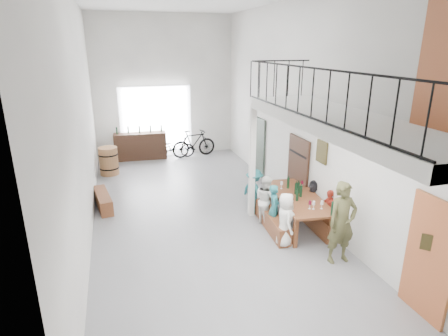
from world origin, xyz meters
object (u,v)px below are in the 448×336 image
object	(u,v)px
serving_counter	(141,146)
bicycle_near	(174,147)
host_standing	(342,223)
tasting_table	(298,199)
bench_inner	(272,221)
oak_barrel	(109,161)
side_bench	(103,200)

from	to	relation	value
serving_counter	bicycle_near	size ratio (longest dim) A/B	1.22
serving_counter	host_standing	size ratio (longest dim) A/B	1.13
tasting_table	bench_inner	bearing A→B (deg)	-170.87
oak_barrel	serving_counter	world-z (taller)	serving_counter
bench_inner	host_standing	world-z (taller)	host_standing
bench_inner	serving_counter	xyz separation A→B (m)	(-2.61, 7.01, 0.31)
tasting_table	bicycle_near	bearing A→B (deg)	113.56
side_bench	oak_barrel	world-z (taller)	oak_barrel
side_bench	bicycle_near	size ratio (longest dim) A/B	0.90
host_standing	bicycle_near	distance (m)	8.76
tasting_table	oak_barrel	xyz separation A→B (m)	(-4.52, 5.40, -0.22)
tasting_table	bicycle_near	distance (m)	7.05
oak_barrel	side_bench	bearing A→B (deg)	-93.63
bench_inner	tasting_table	bearing A→B (deg)	6.31
tasting_table	bench_inner	distance (m)	0.85
tasting_table	bench_inner	world-z (taller)	tasting_table
side_bench	serving_counter	distance (m)	4.70
bench_inner	oak_barrel	distance (m)	6.65
oak_barrel	host_standing	xyz separation A→B (m)	(4.61, -7.14, 0.40)
bench_inner	bicycle_near	xyz separation A→B (m)	(-1.32, 6.78, 0.21)
oak_barrel	bicycle_near	bearing A→B (deg)	28.28
tasting_table	serving_counter	bearing A→B (deg)	122.25
side_bench	serving_counter	world-z (taller)	serving_counter
side_bench	host_standing	bearing A→B (deg)	-41.61
bench_inner	bicycle_near	size ratio (longest dim) A/B	1.15
tasting_table	side_bench	world-z (taller)	tasting_table
serving_counter	bicycle_near	distance (m)	1.31
tasting_table	oak_barrel	distance (m)	7.05
tasting_table	serving_counter	world-z (taller)	serving_counter
tasting_table	serving_counter	distance (m)	7.73
bicycle_near	tasting_table	bearing A→B (deg)	-161.72
side_bench	oak_barrel	xyz separation A→B (m)	(0.18, 2.89, 0.28)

